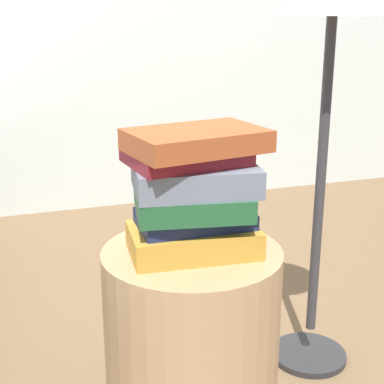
{
  "coord_description": "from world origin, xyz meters",
  "views": [
    {
      "loc": [
        -0.4,
        -1.19,
        1.07
      ],
      "look_at": [
        0.0,
        0.0,
        0.68
      ],
      "focal_mm": 53.92,
      "sensor_mm": 36.0,
      "label": 1
    }
  ],
  "objects_px": {
    "book_ochre": "(193,240)",
    "floor_lamp": "(333,2)",
    "book_navy": "(194,218)",
    "book_rust": "(196,140)",
    "side_table": "(192,349)",
    "book_slate": "(195,178)",
    "book_maroon": "(186,157)",
    "book_forest": "(191,201)"
  },
  "relations": [
    {
      "from": "book_maroon",
      "to": "book_ochre",
      "type": "bearing_deg",
      "value": -73.52
    },
    {
      "from": "book_ochre",
      "to": "book_maroon",
      "type": "bearing_deg",
      "value": 117.93
    },
    {
      "from": "book_maroon",
      "to": "book_forest",
      "type": "bearing_deg",
      "value": -38.91
    },
    {
      "from": "side_table",
      "to": "floor_lamp",
      "type": "height_order",
      "value": "floor_lamp"
    },
    {
      "from": "side_table",
      "to": "book_rust",
      "type": "distance_m",
      "value": 0.53
    },
    {
      "from": "floor_lamp",
      "to": "book_slate",
      "type": "bearing_deg",
      "value": -153.51
    },
    {
      "from": "book_ochre",
      "to": "floor_lamp",
      "type": "xyz_separation_m",
      "value": [
        0.48,
        0.24,
        0.53
      ]
    },
    {
      "from": "book_ochre",
      "to": "book_maroon",
      "type": "xyz_separation_m",
      "value": [
        -0.01,
        0.02,
        0.2
      ]
    },
    {
      "from": "side_table",
      "to": "book_slate",
      "type": "bearing_deg",
      "value": -26.79
    },
    {
      "from": "book_ochre",
      "to": "book_rust",
      "type": "relative_size",
      "value": 0.99
    },
    {
      "from": "book_navy",
      "to": "book_rust",
      "type": "bearing_deg",
      "value": -80.05
    },
    {
      "from": "book_ochre",
      "to": "book_rust",
      "type": "xyz_separation_m",
      "value": [
        0.01,
        0.0,
        0.24
      ]
    },
    {
      "from": "book_forest",
      "to": "book_maroon",
      "type": "distance_m",
      "value": 0.1
    },
    {
      "from": "book_slate",
      "to": "book_navy",
      "type": "bearing_deg",
      "value": 98.23
    },
    {
      "from": "book_navy",
      "to": "book_rust",
      "type": "height_order",
      "value": "book_rust"
    },
    {
      "from": "book_navy",
      "to": "book_slate",
      "type": "bearing_deg",
      "value": -88.71
    },
    {
      "from": "book_ochre",
      "to": "book_maroon",
      "type": "distance_m",
      "value": 0.2
    },
    {
      "from": "side_table",
      "to": "book_navy",
      "type": "distance_m",
      "value": 0.35
    },
    {
      "from": "book_ochre",
      "to": "book_navy",
      "type": "height_order",
      "value": "book_navy"
    },
    {
      "from": "book_forest",
      "to": "floor_lamp",
      "type": "xyz_separation_m",
      "value": [
        0.48,
        0.23,
        0.44
      ]
    },
    {
      "from": "book_forest",
      "to": "book_maroon",
      "type": "relative_size",
      "value": 1.0
    },
    {
      "from": "book_slate",
      "to": "floor_lamp",
      "type": "xyz_separation_m",
      "value": [
        0.47,
        0.23,
        0.38
      ]
    },
    {
      "from": "book_slate",
      "to": "book_maroon",
      "type": "height_order",
      "value": "book_maroon"
    },
    {
      "from": "book_ochre",
      "to": "book_forest",
      "type": "height_order",
      "value": "book_forest"
    },
    {
      "from": "book_ochre",
      "to": "book_forest",
      "type": "distance_m",
      "value": 0.09
    },
    {
      "from": "book_ochre",
      "to": "book_rust",
      "type": "bearing_deg",
      "value": 20.78
    },
    {
      "from": "book_maroon",
      "to": "floor_lamp",
      "type": "bearing_deg",
      "value": 17.47
    },
    {
      "from": "side_table",
      "to": "book_forest",
      "type": "xyz_separation_m",
      "value": [
        -0.0,
        0.0,
        0.39
      ]
    },
    {
      "from": "side_table",
      "to": "book_rust",
      "type": "relative_size",
      "value": 1.81
    },
    {
      "from": "book_navy",
      "to": "book_maroon",
      "type": "height_order",
      "value": "book_maroon"
    },
    {
      "from": "side_table",
      "to": "book_rust",
      "type": "xyz_separation_m",
      "value": [
        0.01,
        -0.01,
        0.53
      ]
    },
    {
      "from": "side_table",
      "to": "book_forest",
      "type": "distance_m",
      "value": 0.39
    },
    {
      "from": "side_table",
      "to": "floor_lamp",
      "type": "distance_m",
      "value": 0.99
    },
    {
      "from": "book_ochre",
      "to": "book_slate",
      "type": "distance_m",
      "value": 0.15
    },
    {
      "from": "side_table",
      "to": "floor_lamp",
      "type": "xyz_separation_m",
      "value": [
        0.48,
        0.23,
        0.83
      ]
    },
    {
      "from": "book_ochre",
      "to": "floor_lamp",
      "type": "relative_size",
      "value": 0.23
    },
    {
      "from": "book_forest",
      "to": "floor_lamp",
      "type": "height_order",
      "value": "floor_lamp"
    },
    {
      "from": "book_slate",
      "to": "floor_lamp",
      "type": "bearing_deg",
      "value": 34.56
    },
    {
      "from": "book_slate",
      "to": "book_maroon",
      "type": "relative_size",
      "value": 1.07
    },
    {
      "from": "book_ochre",
      "to": "book_maroon",
      "type": "height_order",
      "value": "book_maroon"
    },
    {
      "from": "book_navy",
      "to": "book_slate",
      "type": "relative_size",
      "value": 0.95
    },
    {
      "from": "book_forest",
      "to": "book_slate",
      "type": "bearing_deg",
      "value": -40.04
    }
  ]
}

